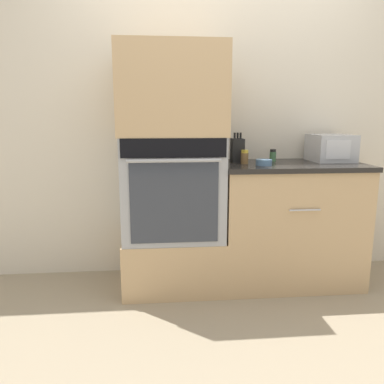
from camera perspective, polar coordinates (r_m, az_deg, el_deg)
name	(u,v)px	position (r m, az deg, el deg)	size (l,w,h in m)	color
ground_plane	(227,300)	(2.78, 5.42, -16.07)	(12.00, 12.00, 0.00)	gray
wall_back	(216,121)	(3.09, 3.68, 10.82)	(8.00, 0.05, 2.50)	beige
oven_cabinet_base	(173,260)	(2.93, -2.88, -10.24)	(0.74, 0.60, 0.40)	tan
wall_oven	(173,187)	(2.77, -2.99, 0.83)	(0.72, 0.64, 0.74)	#9EA0A5
oven_cabinet_upper	(172,92)	(2.73, -3.14, 15.02)	(0.74, 0.60, 0.62)	tan
counter_unit	(288,223)	(3.01, 14.43, -4.58)	(1.07, 0.63, 0.94)	tan
microwave	(331,148)	(3.13, 20.38, 6.32)	(0.30, 0.33, 0.21)	#B2B5BA
knife_block	(237,150)	(2.88, 6.92, 6.34)	(0.09, 0.11, 0.22)	black
bowl	(264,162)	(2.73, 10.90, 4.46)	(0.12, 0.12, 0.04)	#517599
condiment_jar_near	(245,157)	(2.79, 8.02, 5.29)	(0.06, 0.06, 0.10)	brown
condiment_jar_mid	(273,155)	(3.01, 12.21, 5.49)	(0.05, 0.05, 0.09)	#427047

